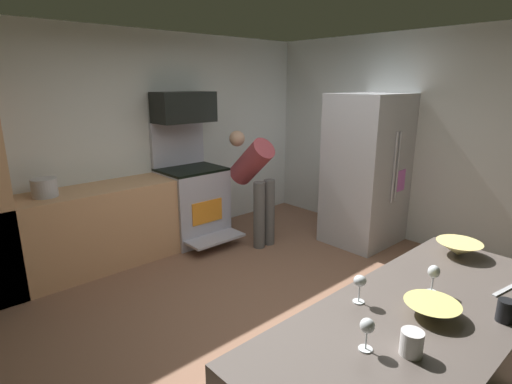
% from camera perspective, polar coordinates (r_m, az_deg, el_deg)
% --- Properties ---
extents(ground_plane, '(5.20, 4.80, 0.02)m').
position_cam_1_polar(ground_plane, '(3.78, 2.85, -16.68)').
color(ground_plane, '#825C46').
extents(wall_back, '(5.20, 0.12, 2.60)m').
position_cam_1_polar(wall_back, '(5.17, -15.73, 7.07)').
color(wall_back, silver).
rests_on(wall_back, ground).
extents(wall_right, '(0.12, 4.80, 2.60)m').
position_cam_1_polar(wall_right, '(5.37, 22.74, 6.74)').
color(wall_right, silver).
rests_on(wall_right, ground).
extents(lower_cabinet_run, '(2.40, 0.60, 0.90)m').
position_cam_1_polar(lower_cabinet_run, '(4.71, -22.77, -5.04)').
color(lower_cabinet_run, tan).
rests_on(lower_cabinet_run, ground).
extents(oven_range, '(0.76, 0.95, 1.52)m').
position_cam_1_polar(oven_range, '(5.23, -9.09, -1.33)').
color(oven_range, '#B3B3C4').
rests_on(oven_range, ground).
extents(microwave, '(0.74, 0.38, 0.37)m').
position_cam_1_polar(microwave, '(5.10, -10.25, 11.83)').
color(microwave, black).
rests_on(microwave, oven_range).
extents(refrigerator, '(0.89, 0.79, 1.87)m').
position_cam_1_polar(refrigerator, '(5.20, 15.44, 3.04)').
color(refrigerator, '#B8BAC2').
rests_on(refrigerator, ground).
extents(person_cook, '(0.31, 0.71, 1.40)m').
position_cam_1_polar(person_cook, '(4.97, -0.19, 2.06)').
color(person_cook, '#5A5A5A').
rests_on(person_cook, ground).
extents(mixing_bowl_large, '(0.27, 0.27, 0.07)m').
position_cam_1_polar(mixing_bowl_large, '(2.19, 23.75, -15.04)').
color(mixing_bowl_large, '#E0D470').
rests_on(mixing_bowl_large, counter_island).
extents(mixing_bowl_small, '(0.28, 0.28, 0.09)m').
position_cam_1_polar(mixing_bowl_small, '(2.96, 26.93, -7.19)').
color(mixing_bowl_small, '#E3CE7A').
rests_on(mixing_bowl_small, counter_island).
extents(wine_glass_near, '(0.07, 0.07, 0.15)m').
position_cam_1_polar(wine_glass_near, '(2.15, 14.60, -12.40)').
color(wine_glass_near, silver).
rests_on(wine_glass_near, counter_island).
extents(wine_glass_mid, '(0.06, 0.06, 0.15)m').
position_cam_1_polar(wine_glass_mid, '(1.83, 15.58, -18.15)').
color(wine_glass_mid, silver).
rests_on(wine_glass_mid, counter_island).
extents(wine_glass_far, '(0.06, 0.06, 0.16)m').
position_cam_1_polar(wine_glass_far, '(2.37, 24.02, -10.55)').
color(wine_glass_far, silver).
rests_on(wine_glass_far, counter_island).
extents(mug_coffee, '(0.09, 0.09, 0.11)m').
position_cam_1_polar(mug_coffee, '(1.89, 21.32, -19.42)').
color(mug_coffee, silver).
rests_on(mug_coffee, counter_island).
extents(mug_tea, '(0.08, 0.08, 0.11)m').
position_cam_1_polar(mug_tea, '(2.30, 32.01, -14.18)').
color(mug_tea, black).
rests_on(mug_tea, counter_island).
extents(knife_chef, '(0.25, 0.07, 0.01)m').
position_cam_1_polar(knife_chef, '(2.63, 32.08, -11.69)').
color(knife_chef, '#B7BABF').
rests_on(knife_chef, counter_island).
extents(stock_pot, '(0.24, 0.24, 0.18)m').
position_cam_1_polar(stock_pot, '(4.46, -27.95, 0.55)').
color(stock_pot, '#AFB0B7').
rests_on(stock_pot, lower_cabinet_run).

